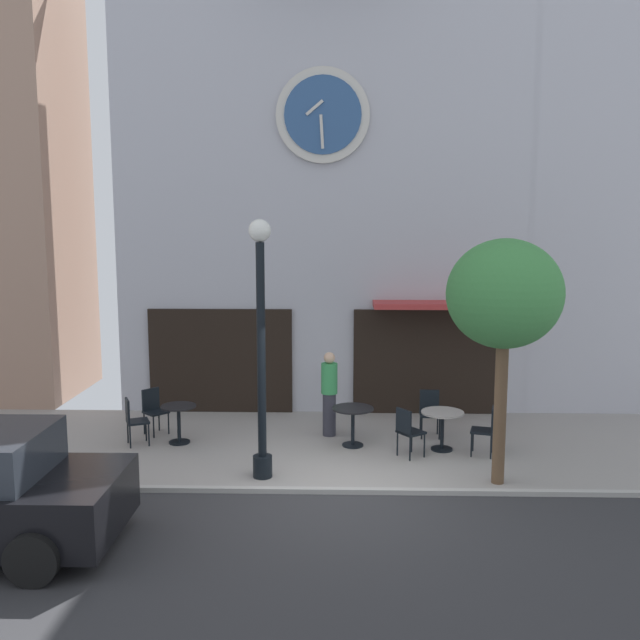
{
  "coord_description": "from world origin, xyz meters",
  "views": [
    {
      "loc": [
        -0.1,
        -10.09,
        4.15
      ],
      "look_at": [
        -0.42,
        2.33,
        2.39
      ],
      "focal_mm": 38.31,
      "sensor_mm": 36.0,
      "label": 1
    }
  ],
  "objects_px": {
    "cafe_chair_facing_wall": "(408,429)",
    "cafe_chair_curbside": "(487,427)",
    "cafe_table_near_curb": "(179,417)",
    "street_lamp": "(261,349)",
    "cafe_chair_right_end": "(430,409)",
    "cafe_chair_facing_street": "(154,407)",
    "street_tree": "(504,296)",
    "cafe_table_rightmost": "(353,418)",
    "cafe_chair_outer": "(133,418)",
    "pedestrian_green": "(329,393)",
    "cafe_table_center_right": "(442,421)"
  },
  "relations": [
    {
      "from": "cafe_table_near_curb",
      "to": "cafe_chair_facing_wall",
      "type": "distance_m",
      "value": 4.33
    },
    {
      "from": "cafe_table_rightmost",
      "to": "cafe_chair_facing_wall",
      "type": "height_order",
      "value": "cafe_chair_facing_wall"
    },
    {
      "from": "street_tree",
      "to": "cafe_chair_outer",
      "type": "relative_size",
      "value": 4.37
    },
    {
      "from": "cafe_table_center_right",
      "to": "cafe_chair_outer",
      "type": "xyz_separation_m",
      "value": [
        -5.77,
        0.12,
        -0.01
      ]
    },
    {
      "from": "cafe_table_near_curb",
      "to": "cafe_chair_curbside",
      "type": "height_order",
      "value": "cafe_chair_curbside"
    },
    {
      "from": "cafe_chair_facing_street",
      "to": "cafe_chair_right_end",
      "type": "bearing_deg",
      "value": 0.02
    },
    {
      "from": "cafe_table_near_curb",
      "to": "cafe_table_rightmost",
      "type": "distance_m",
      "value": 3.31
    },
    {
      "from": "cafe_chair_facing_street",
      "to": "street_tree",
      "type": "bearing_deg",
      "value": -21.52
    },
    {
      "from": "cafe_table_center_right",
      "to": "pedestrian_green",
      "type": "xyz_separation_m",
      "value": [
        -2.09,
        0.82,
        0.32
      ]
    },
    {
      "from": "cafe_chair_outer",
      "to": "cafe_chair_right_end",
      "type": "distance_m",
      "value": 5.71
    },
    {
      "from": "cafe_chair_right_end",
      "to": "cafe_table_near_curb",
      "type": "bearing_deg",
      "value": -173.04
    },
    {
      "from": "street_lamp",
      "to": "cafe_chair_facing_street",
      "type": "relative_size",
      "value": 4.69
    },
    {
      "from": "street_lamp",
      "to": "cafe_table_rightmost",
      "type": "distance_m",
      "value": 2.74
    },
    {
      "from": "street_tree",
      "to": "cafe_chair_facing_wall",
      "type": "relative_size",
      "value": 4.37
    },
    {
      "from": "pedestrian_green",
      "to": "cafe_chair_curbside",
      "type": "bearing_deg",
      "value": -21.24
    },
    {
      "from": "street_lamp",
      "to": "street_tree",
      "type": "distance_m",
      "value": 3.93
    },
    {
      "from": "cafe_chair_facing_wall",
      "to": "cafe_chair_curbside",
      "type": "relative_size",
      "value": 1.0
    },
    {
      "from": "cafe_table_rightmost",
      "to": "cafe_chair_facing_wall",
      "type": "xyz_separation_m",
      "value": [
        0.96,
        -0.61,
        -0.02
      ]
    },
    {
      "from": "cafe_table_rightmost",
      "to": "cafe_chair_curbside",
      "type": "relative_size",
      "value": 0.87
    },
    {
      "from": "street_lamp",
      "to": "cafe_chair_facing_street",
      "type": "height_order",
      "value": "street_lamp"
    },
    {
      "from": "cafe_table_center_right",
      "to": "cafe_chair_outer",
      "type": "distance_m",
      "value": 5.78
    },
    {
      "from": "cafe_table_rightmost",
      "to": "cafe_chair_right_end",
      "type": "bearing_deg",
      "value": 23.9
    },
    {
      "from": "cafe_chair_outer",
      "to": "cafe_chair_facing_street",
      "type": "bearing_deg",
      "value": 75.91
    },
    {
      "from": "cafe_table_near_curb",
      "to": "cafe_chair_facing_wall",
      "type": "height_order",
      "value": "cafe_chair_facing_wall"
    },
    {
      "from": "cafe_chair_right_end",
      "to": "cafe_chair_facing_street",
      "type": "xyz_separation_m",
      "value": [
        -5.47,
        -0.0,
        0.0
      ]
    },
    {
      "from": "cafe_table_near_curb",
      "to": "cafe_chair_outer",
      "type": "xyz_separation_m",
      "value": [
        -0.83,
        -0.15,
        0.02
      ]
    },
    {
      "from": "cafe_table_near_curb",
      "to": "street_lamp",
      "type": "bearing_deg",
      "value": -43.88
    },
    {
      "from": "cafe_chair_outer",
      "to": "cafe_chair_facing_street",
      "type": "xyz_separation_m",
      "value": [
        0.19,
        0.74,
        0.0
      ]
    },
    {
      "from": "street_lamp",
      "to": "cafe_chair_facing_wall",
      "type": "distance_m",
      "value": 3.13
    },
    {
      "from": "cafe_chair_right_end",
      "to": "cafe_chair_facing_street",
      "type": "bearing_deg",
      "value": -179.98
    },
    {
      "from": "pedestrian_green",
      "to": "cafe_chair_facing_wall",
      "type": "bearing_deg",
      "value": -41.51
    },
    {
      "from": "cafe_chair_outer",
      "to": "pedestrian_green",
      "type": "height_order",
      "value": "pedestrian_green"
    },
    {
      "from": "cafe_table_rightmost",
      "to": "cafe_chair_facing_street",
      "type": "xyz_separation_m",
      "value": [
        -3.94,
        0.67,
        -0.02
      ]
    },
    {
      "from": "street_tree",
      "to": "cafe_table_near_curb",
      "type": "xyz_separation_m",
      "value": [
        -5.61,
        1.87,
        -2.53
      ]
    },
    {
      "from": "street_lamp",
      "to": "street_tree",
      "type": "relative_size",
      "value": 1.07
    },
    {
      "from": "pedestrian_green",
      "to": "cafe_table_near_curb",
      "type": "bearing_deg",
      "value": -169.07
    },
    {
      "from": "cafe_chair_facing_street",
      "to": "cafe_table_center_right",
      "type": "bearing_deg",
      "value": -8.75
    },
    {
      "from": "pedestrian_green",
      "to": "cafe_chair_facing_street",
      "type": "bearing_deg",
      "value": 179.39
    },
    {
      "from": "street_lamp",
      "to": "cafe_table_rightmost",
      "type": "bearing_deg",
      "value": 46.96
    },
    {
      "from": "cafe_chair_facing_wall",
      "to": "cafe_chair_curbside",
      "type": "xyz_separation_m",
      "value": [
        1.44,
        0.14,
        0.0
      ]
    },
    {
      "from": "cafe_table_center_right",
      "to": "cafe_chair_facing_street",
      "type": "height_order",
      "value": "cafe_chair_facing_street"
    },
    {
      "from": "cafe_chair_outer",
      "to": "cafe_table_near_curb",
      "type": "bearing_deg",
      "value": 10.56
    },
    {
      "from": "cafe_chair_facing_wall",
      "to": "cafe_chair_facing_street",
      "type": "distance_m",
      "value": 5.07
    },
    {
      "from": "cafe_table_center_right",
      "to": "street_tree",
      "type": "bearing_deg",
      "value": -67.67
    },
    {
      "from": "cafe_table_near_curb",
      "to": "cafe_chair_curbside",
      "type": "relative_size",
      "value": 0.81
    },
    {
      "from": "street_lamp",
      "to": "cafe_chair_outer",
      "type": "xyz_separation_m",
      "value": [
        -2.61,
        1.56,
        -1.61
      ]
    },
    {
      "from": "street_lamp",
      "to": "pedestrian_green",
      "type": "distance_m",
      "value": 2.82
    },
    {
      "from": "cafe_chair_outer",
      "to": "cafe_chair_facing_wall",
      "type": "height_order",
      "value": "same"
    },
    {
      "from": "cafe_chair_outer",
      "to": "cafe_chair_facing_street",
      "type": "height_order",
      "value": "same"
    },
    {
      "from": "street_tree",
      "to": "cafe_chair_right_end",
      "type": "bearing_deg",
      "value": 107.48
    }
  ]
}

